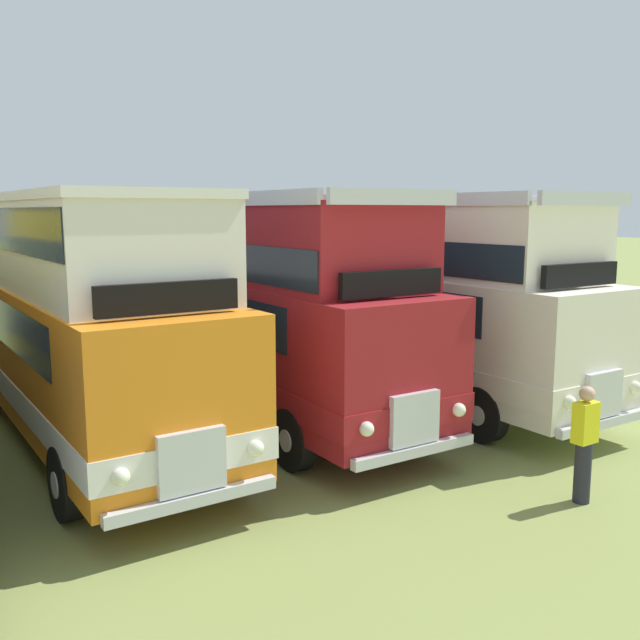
{
  "coord_description": "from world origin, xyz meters",
  "views": [
    {
      "loc": [
        -3.27,
        -12.46,
        4.19
      ],
      "look_at": [
        5.56,
        0.8,
        1.69
      ],
      "focal_mm": 39.07,
      "sensor_mm": 36.0,
      "label": 1
    }
  ],
  "objects_px": {
    "bus_fourth_in_row": "(256,300)",
    "marshal_person": "(584,443)",
    "bus_fifth_in_row": "(393,289)",
    "bus_third_in_row": "(76,306)"
  },
  "relations": [
    {
      "from": "bus_fourth_in_row",
      "to": "marshal_person",
      "type": "distance_m",
      "value": 7.2
    },
    {
      "from": "bus_fifth_in_row",
      "to": "marshal_person",
      "type": "distance_m",
      "value": 7.2
    },
    {
      "from": "bus_third_in_row",
      "to": "bus_fifth_in_row",
      "type": "bearing_deg",
      "value": -2.64
    },
    {
      "from": "marshal_person",
      "to": "bus_third_in_row",
      "type": "bearing_deg",
      "value": 126.32
    },
    {
      "from": "bus_third_in_row",
      "to": "bus_fourth_in_row",
      "type": "distance_m",
      "value": 3.62
    },
    {
      "from": "bus_fourth_in_row",
      "to": "bus_third_in_row",
      "type": "bearing_deg",
      "value": 176.35
    },
    {
      "from": "bus_third_in_row",
      "to": "bus_fourth_in_row",
      "type": "height_order",
      "value": "bus_fourth_in_row"
    },
    {
      "from": "bus_fifth_in_row",
      "to": "marshal_person",
      "type": "height_order",
      "value": "bus_fifth_in_row"
    },
    {
      "from": "bus_third_in_row",
      "to": "marshal_person",
      "type": "relative_size",
      "value": 5.91
    },
    {
      "from": "bus_fourth_in_row",
      "to": "bus_fifth_in_row",
      "type": "distance_m",
      "value": 3.61
    }
  ]
}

